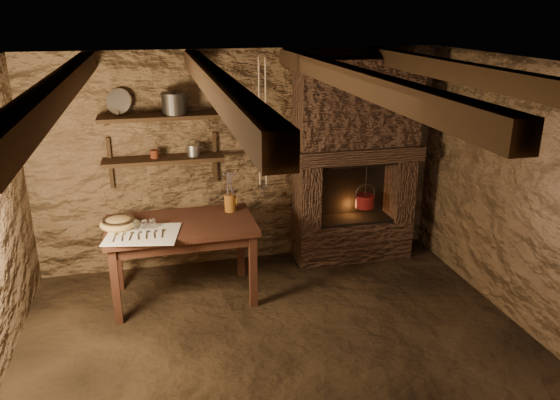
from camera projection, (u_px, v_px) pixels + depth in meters
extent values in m
plane|color=black|center=(284.00, 357.00, 4.63)|extent=(4.50, 4.50, 0.00)
cube|color=#4E3824|center=(242.00, 160.00, 6.07)|extent=(4.50, 0.04, 2.40)
cube|color=#4E3824|center=(393.00, 393.00, 2.40)|extent=(4.50, 0.04, 2.40)
cube|color=#4E3824|center=(536.00, 203.00, 4.72)|extent=(0.04, 4.00, 2.40)
cube|color=black|center=(285.00, 68.00, 3.83)|extent=(4.50, 4.00, 0.04)
cube|color=black|center=(60.00, 87.00, 3.53)|extent=(0.14, 3.95, 0.16)
cube|color=black|center=(214.00, 83.00, 3.75)|extent=(0.14, 3.95, 0.16)
cube|color=black|center=(351.00, 79.00, 3.97)|extent=(0.14, 3.95, 0.16)
cube|color=black|center=(474.00, 75.00, 4.19)|extent=(0.14, 3.95, 0.16)
cube|color=black|center=(164.00, 159.00, 5.70)|extent=(1.25, 0.30, 0.04)
cube|color=black|center=(161.00, 117.00, 5.55)|extent=(1.25, 0.30, 0.04)
cube|color=#3C271E|center=(351.00, 238.00, 6.45)|extent=(1.35, 0.45, 0.45)
cube|color=#3C271E|center=(306.00, 194.00, 6.12)|extent=(0.23, 0.45, 0.75)
cube|color=#3C271E|center=(399.00, 187.00, 6.37)|extent=(0.23, 0.45, 0.75)
cube|color=#3C271E|center=(356.00, 152.00, 6.07)|extent=(1.43, 0.51, 0.16)
cube|color=#3C271E|center=(358.00, 102.00, 5.91)|extent=(1.35, 0.45, 0.94)
cube|color=black|center=(348.00, 185.00, 6.43)|extent=(0.90, 0.06, 0.75)
cube|color=black|center=(181.00, 225.00, 5.33)|extent=(1.45, 0.84, 0.06)
cube|color=black|center=(181.00, 234.00, 5.36)|extent=(1.32, 0.72, 0.10)
cube|color=white|center=(143.00, 234.00, 5.03)|extent=(0.74, 0.64, 0.01)
cylinder|color=brown|center=(230.00, 203.00, 5.59)|extent=(0.15, 0.15, 0.18)
torus|color=brown|center=(236.00, 201.00, 5.60)|extent=(0.02, 0.10, 0.10)
ellipsoid|color=olive|center=(119.00, 224.00, 5.18)|extent=(0.37, 0.37, 0.12)
cylinder|color=#2A2725|center=(175.00, 104.00, 5.54)|extent=(0.32, 0.32, 0.20)
cylinder|color=#AAAAA4|center=(119.00, 102.00, 5.51)|extent=(0.29, 0.21, 0.26)
cylinder|color=#4F1C0F|center=(154.00, 154.00, 5.66)|extent=(0.09, 0.09, 0.09)
cylinder|color=maroon|center=(365.00, 201.00, 6.28)|extent=(0.26, 0.26, 0.15)
torus|color=#2A2725|center=(365.00, 194.00, 6.25)|extent=(0.24, 0.01, 0.24)
cylinder|color=#2A2725|center=(366.00, 181.00, 6.20)|extent=(0.01, 0.01, 0.44)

